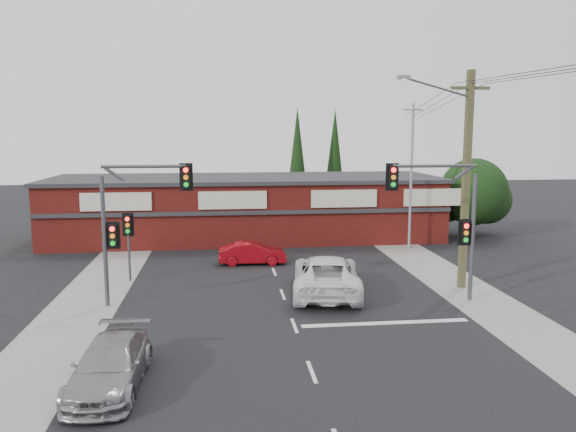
{
  "coord_description": "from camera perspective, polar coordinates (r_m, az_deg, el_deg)",
  "views": [
    {
      "loc": [
        -2.6,
        -21.53,
        7.23
      ],
      "look_at": [
        0.27,
        3.0,
        3.54
      ],
      "focal_mm": 35.0,
      "sensor_mm": 36.0,
      "label": 1
    }
  ],
  "objects": [
    {
      "name": "conifer_far",
      "position": [
        48.52,
        4.77,
        6.39
      ],
      "size": [
        1.8,
        1.8,
        9.25
      ],
      "color": "#2D2116",
      "rests_on": "ground"
    },
    {
      "name": "tree_cluster",
      "position": [
        41.05,
        18.29,
        2.0
      ],
      "size": [
        5.9,
        5.1,
        5.5
      ],
      "color": "#2D2116",
      "rests_on": "ground"
    },
    {
      "name": "pedestal_signal",
      "position": [
        28.33,
        -15.92,
        -1.64
      ],
      "size": [
        0.55,
        0.27,
        3.38
      ],
      "color": "#47494C",
      "rests_on": "ground"
    },
    {
      "name": "shop_building",
      "position": [
        38.89,
        -4.25,
        0.94
      ],
      "size": [
        27.3,
        8.4,
        4.22
      ],
      "color": "#450F0D",
      "rests_on": "ground"
    },
    {
      "name": "red_sedan",
      "position": [
        31.17,
        -3.62,
        -3.79
      ],
      "size": [
        3.76,
        1.42,
        1.22
      ],
      "primitive_type": "imported",
      "rotation": [
        0.0,
        0.0,
        1.54
      ],
      "color": "maroon",
      "rests_on": "ground"
    },
    {
      "name": "white_suv",
      "position": [
        25.54,
        3.92,
        -5.95
      ],
      "size": [
        3.81,
        6.62,
        1.74
      ],
      "primitive_type": "imported",
      "rotation": [
        0.0,
        0.0,
        2.99
      ],
      "color": "white",
      "rests_on": "ground"
    },
    {
      "name": "traffic_mast_left",
      "position": [
        24.07,
        -15.76,
        0.29
      ],
      "size": [
        3.77,
        0.27,
        5.97
      ],
      "color": "#47494C",
      "rests_on": "ground"
    },
    {
      "name": "verge_left",
      "position": [
        28.12,
        -18.68,
        -6.85
      ],
      "size": [
        3.0,
        70.0,
        0.02
      ],
      "primitive_type": "cube",
      "color": "gray",
      "rests_on": "ground"
    },
    {
      "name": "lane_dashes",
      "position": [
        25.48,
        -0.55,
        -7.96
      ],
      "size": [
        0.12,
        43.14,
        0.01
      ],
      "color": "silver",
      "rests_on": "ground"
    },
    {
      "name": "road_strip",
      "position": [
        27.62,
        -1.05,
        -6.68
      ],
      "size": [
        14.0,
        70.0,
        0.01
      ],
      "primitive_type": "cube",
      "color": "black",
      "rests_on": "ground"
    },
    {
      "name": "power_lines",
      "position": [
        22.12,
        24.0,
        12.46
      ],
      "size": [
        2.01,
        29.0,
        1.22
      ],
      "color": "black",
      "rests_on": "ground"
    },
    {
      "name": "stop_line",
      "position": [
        22.15,
        9.87,
        -10.66
      ],
      "size": [
        6.5,
        0.35,
        0.01
      ],
      "primitive_type": "cube",
      "color": "silver",
      "rests_on": "ground"
    },
    {
      "name": "silver_suv",
      "position": [
        17.28,
        -17.63,
        -14.24
      ],
      "size": [
        2.05,
        4.68,
        1.34
      ],
      "primitive_type": "imported",
      "rotation": [
        0.0,
        0.0,
        -0.04
      ],
      "color": "gray",
      "rests_on": "ground"
    },
    {
      "name": "conifer_near",
      "position": [
        45.97,
        0.96,
        6.31
      ],
      "size": [
        1.8,
        1.8,
        9.25
      ],
      "color": "#2D2116",
      "rests_on": "ground"
    },
    {
      "name": "steel_pole",
      "position": [
        35.57,
        12.41,
        4.22
      ],
      "size": [
        1.2,
        0.16,
        9.0
      ],
      "color": "gray",
      "rests_on": "ground"
    },
    {
      "name": "traffic_mast_right",
      "position": [
        24.66,
        15.96,
        0.51
      ],
      "size": [
        3.96,
        0.27,
        5.97
      ],
      "color": "#47494C",
      "rests_on": "ground"
    },
    {
      "name": "ground",
      "position": [
        22.86,
        0.2,
        -9.95
      ],
      "size": [
        120.0,
        120.0,
        0.0
      ],
      "primitive_type": "plane",
      "color": "black",
      "rests_on": "ground"
    },
    {
      "name": "utility_pole",
      "position": [
        26.92,
        17.42,
        4.19
      ],
      "size": [
        4.38,
        0.59,
        10.0
      ],
      "color": "brown",
      "rests_on": "ground"
    },
    {
      "name": "verge_right",
      "position": [
        29.65,
        15.62,
        -5.92
      ],
      "size": [
        3.0,
        70.0,
        0.02
      ],
      "primitive_type": "cube",
      "color": "gray",
      "rests_on": "ground"
    }
  ]
}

